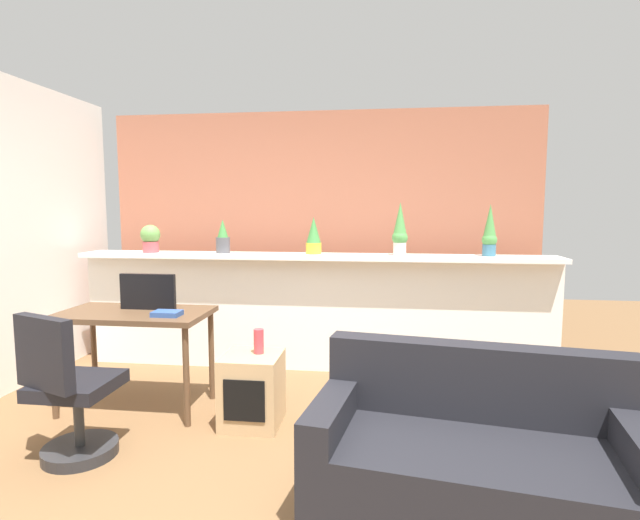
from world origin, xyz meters
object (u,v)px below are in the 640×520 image
object	(u,v)px
potted_plant_1	(223,239)
side_cube_shelf	(252,390)
potted_plant_3	(400,230)
office_chair	(69,398)
potted_plant_4	(490,232)
tv_monitor	(148,292)
desk	(135,322)
potted_plant_0	(150,238)
vase_on_shelf	(259,341)
book_on_desk	(167,314)
couch	(473,461)
potted_plant_2	(314,236)

from	to	relation	value
potted_plant_1	side_cube_shelf	size ratio (longest dim) A/B	0.63
potted_plant_3	office_chair	xyz separation A→B (m)	(-2.00, -1.81, -0.93)
potted_plant_3	office_chair	world-z (taller)	potted_plant_3
potted_plant_4	tv_monitor	size ratio (longest dim) A/B	1.07
desk	tv_monitor	bearing A→B (deg)	47.51
potted_plant_1	office_chair	distance (m)	2.05
potted_plant_4	tv_monitor	xyz separation A→B (m)	(-2.70, -1.00, -0.42)
potted_plant_3	potted_plant_4	distance (m)	0.79
potted_plant_0	side_cube_shelf	xyz separation A→B (m)	(1.30, -1.19, -0.98)
potted_plant_1	potted_plant_3	bearing A→B (deg)	-0.78
tv_monitor	vase_on_shelf	xyz separation A→B (m)	(0.91, -0.20, -0.30)
potted_plant_0	desk	xyz separation A→B (m)	(0.36, -1.03, -0.57)
book_on_desk	couch	distance (m)	2.23
potted_plant_2	book_on_desk	distance (m)	1.57
potted_plant_4	side_cube_shelf	distance (m)	2.45
potted_plant_4	vase_on_shelf	world-z (taller)	potted_plant_4
desk	side_cube_shelf	xyz separation A→B (m)	(0.94, -0.16, -0.42)
tv_monitor	office_chair	xyz separation A→B (m)	(-0.09, -0.86, -0.50)
book_on_desk	side_cube_shelf	bearing A→B (deg)	-3.88
potted_plant_0	potted_plant_1	distance (m)	0.71
potted_plant_0	potted_plant_4	bearing A→B (deg)	0.93
potted_plant_3	vase_on_shelf	world-z (taller)	potted_plant_3
potted_plant_2	potted_plant_0	bearing A→B (deg)	-178.12
vase_on_shelf	tv_monitor	bearing A→B (deg)	167.88
potted_plant_2	potted_plant_4	world-z (taller)	potted_plant_4
potted_plant_1	side_cube_shelf	xyz separation A→B (m)	(0.60, -1.22, -0.98)
potted_plant_3	side_cube_shelf	xyz separation A→B (m)	(-1.05, -1.19, -1.07)
tv_monitor	office_chair	size ratio (longest dim) A/B	0.47
potted_plant_1	potted_plant_3	size ratio (longest dim) A/B	0.67
potted_plant_0	potted_plant_2	distance (m)	1.57
tv_monitor	side_cube_shelf	distance (m)	1.10
side_cube_shelf	vase_on_shelf	xyz separation A→B (m)	(0.04, 0.05, 0.34)
potted_plant_3	side_cube_shelf	distance (m)	1.92
potted_plant_0	potted_plant_4	world-z (taller)	potted_plant_4
tv_monitor	vase_on_shelf	size ratio (longest dim) A/B	2.48
desk	couch	size ratio (longest dim) A/B	0.66
potted_plant_3	potted_plant_2	bearing A→B (deg)	176.73
desk	vase_on_shelf	distance (m)	0.99
potted_plant_2	side_cube_shelf	xyz separation A→B (m)	(-0.26, -1.24, -1.01)
potted_plant_0	potted_plant_4	size ratio (longest dim) A/B	0.58
potted_plant_3	desk	distance (m)	2.34
potted_plant_1	desk	world-z (taller)	potted_plant_1
tv_monitor	side_cube_shelf	xyz separation A→B (m)	(0.87, -0.24, -0.64)
potted_plant_0	potted_plant_2	xyz separation A→B (m)	(1.57, 0.05, 0.02)
vase_on_shelf	potted_plant_0	bearing A→B (deg)	139.70
office_chair	potted_plant_1	bearing A→B (deg)	79.02
desk	vase_on_shelf	size ratio (longest dim) A/B	6.33
side_cube_shelf	book_on_desk	distance (m)	0.81
potted_plant_4	book_on_desk	size ratio (longest dim) A/B	2.35
potted_plant_3	book_on_desk	xyz separation A→B (m)	(-1.68, -1.15, -0.55)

